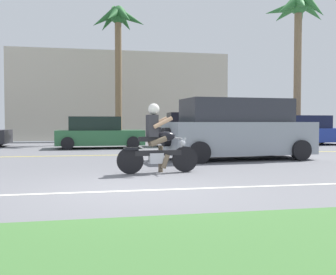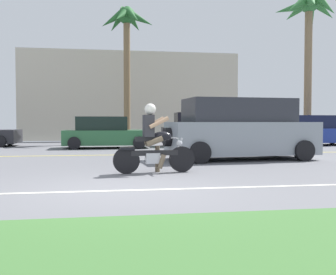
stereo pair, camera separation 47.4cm
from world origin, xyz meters
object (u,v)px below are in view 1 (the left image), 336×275
object	(u,v)px
motorcyclist	(157,144)
parked_car_2	(197,131)
parked_car_1	(98,133)
palm_tree_0	(298,18)
palm_tree_1	(118,29)
parked_car_3	(305,131)
suv_nearby	(237,130)

from	to	relation	value
motorcyclist	parked_car_2	xyz separation A→B (m)	(3.80, 10.03, 0.08)
parked_car_1	palm_tree_0	distance (m)	13.76
palm_tree_0	palm_tree_1	bearing A→B (deg)	174.08
parked_car_2	parked_car_3	world-z (taller)	parked_car_2
parked_car_2	palm_tree_1	bearing A→B (deg)	136.10
parked_car_1	parked_car_2	distance (m)	4.93
suv_nearby	palm_tree_1	size ratio (longest dim) A/B	0.63
parked_car_1	palm_tree_1	world-z (taller)	palm_tree_1
parked_car_2	parked_car_3	distance (m)	5.85
suv_nearby	motorcyclist	bearing A→B (deg)	-137.02
parked_car_1	palm_tree_1	size ratio (longest dim) A/B	0.51
suv_nearby	parked_car_2	size ratio (longest dim) A/B	1.12
parked_car_2	palm_tree_0	world-z (taller)	palm_tree_0
motorcyclist	palm_tree_1	bearing A→B (deg)	89.30
suv_nearby	palm_tree_0	distance (m)	13.66
parked_car_2	motorcyclist	bearing A→B (deg)	-110.74
parked_car_3	palm_tree_1	xyz separation A→B (m)	(-9.48, 3.65, 5.67)
palm_tree_0	palm_tree_1	size ratio (longest dim) A/B	1.14
parked_car_2	palm_tree_1	distance (m)	7.55
parked_car_3	palm_tree_0	size ratio (longest dim) A/B	0.51
parked_car_2	parked_car_3	bearing A→B (deg)	-1.48
parked_car_2	palm_tree_0	distance (m)	9.72
parked_car_3	palm_tree_0	world-z (taller)	palm_tree_0
parked_car_2	palm_tree_0	bearing A→B (deg)	19.70
motorcyclist	parked_car_3	world-z (taller)	motorcyclist
parked_car_3	palm_tree_1	world-z (taller)	palm_tree_1
parked_car_1	parked_car_3	distance (m)	10.74
suv_nearby	parked_car_2	xyz separation A→B (m)	(0.66, 7.11, -0.17)
parked_car_1	palm_tree_0	xyz separation A→B (m)	(11.64, 3.12, 6.63)
motorcyclist	palm_tree_0	size ratio (longest dim) A/B	0.22
parked_car_1	motorcyclist	bearing A→B (deg)	-83.41
suv_nearby	palm_tree_0	size ratio (longest dim) A/B	0.56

